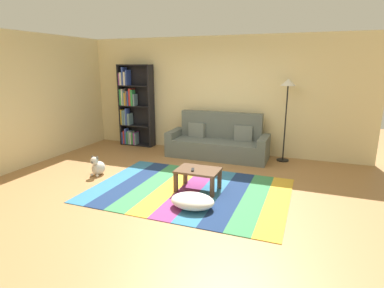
% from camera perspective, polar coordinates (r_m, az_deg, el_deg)
% --- Properties ---
extents(ground_plane, '(14.00, 14.00, 0.00)m').
position_cam_1_polar(ground_plane, '(5.52, -2.64, -7.68)').
color(ground_plane, '#9E7042').
extents(back_wall, '(6.80, 0.10, 2.70)m').
position_cam_1_polar(back_wall, '(7.57, 5.06, 8.77)').
color(back_wall, beige).
rests_on(back_wall, ground_plane).
extents(left_wall, '(0.10, 5.50, 2.70)m').
position_cam_1_polar(left_wall, '(7.75, -24.30, 7.72)').
color(left_wall, beige).
rests_on(left_wall, ground_plane).
extents(rug, '(3.23, 2.29, 0.01)m').
position_cam_1_polar(rug, '(5.34, -0.48, -8.38)').
color(rug, teal).
rests_on(rug, ground_plane).
extents(couch, '(2.26, 0.80, 1.00)m').
position_cam_1_polar(couch, '(7.20, 4.74, 0.31)').
color(couch, '#59605B').
rests_on(couch, ground_plane).
extents(bookshelf, '(0.90, 0.28, 2.06)m').
position_cam_1_polar(bookshelf, '(8.29, -10.72, 6.52)').
color(bookshelf, black).
rests_on(bookshelf, ground_plane).
extents(coffee_table, '(0.71, 0.50, 0.36)m').
position_cam_1_polar(coffee_table, '(5.25, 1.10, -5.30)').
color(coffee_table, '#513826').
rests_on(coffee_table, rug).
extents(pouf, '(0.65, 0.48, 0.21)m').
position_cam_1_polar(pouf, '(4.68, 0.09, -10.30)').
color(pouf, white).
rests_on(pouf, rug).
extents(dog, '(0.22, 0.35, 0.40)m').
position_cam_1_polar(dog, '(6.28, -16.72, -4.00)').
color(dog, beige).
rests_on(dog, ground_plane).
extents(standing_lamp, '(0.32, 0.32, 1.77)m').
position_cam_1_polar(standing_lamp, '(6.96, 16.92, 8.82)').
color(standing_lamp, black).
rests_on(standing_lamp, ground_plane).
extents(tv_remote, '(0.09, 0.16, 0.02)m').
position_cam_1_polar(tv_remote, '(5.17, 0.12, -4.67)').
color(tv_remote, black).
rests_on(tv_remote, coffee_table).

